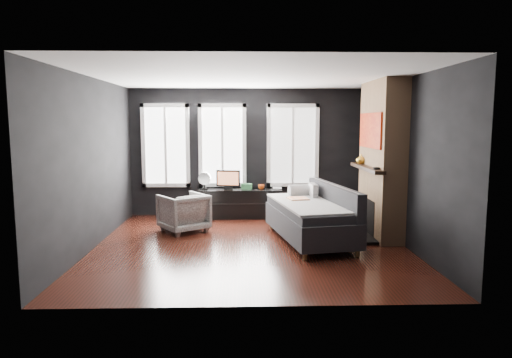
{
  "coord_description": "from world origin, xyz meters",
  "views": [
    {
      "loc": [
        -0.12,
        -7.24,
        1.99
      ],
      "look_at": [
        0.1,
        0.3,
        1.05
      ],
      "focal_mm": 32.0,
      "sensor_mm": 36.0,
      "label": 1
    }
  ],
  "objects_px": {
    "sofa": "(310,213)",
    "mantel_vase": "(361,159)",
    "armchair": "(184,211)",
    "media_console": "(240,203)",
    "mug": "(261,186)",
    "monitor": "(228,178)",
    "book": "(273,183)"
  },
  "relations": [
    {
      "from": "sofa",
      "to": "mantel_vase",
      "type": "height_order",
      "value": "mantel_vase"
    },
    {
      "from": "armchair",
      "to": "sofa",
      "type": "bearing_deg",
      "value": 125.5
    },
    {
      "from": "monitor",
      "to": "mug",
      "type": "bearing_deg",
      "value": 9.27
    },
    {
      "from": "media_console",
      "to": "mantel_vase",
      "type": "bearing_deg",
      "value": -29.01
    },
    {
      "from": "mug",
      "to": "book",
      "type": "xyz_separation_m",
      "value": [
        0.25,
        0.09,
        0.06
      ]
    },
    {
      "from": "armchair",
      "to": "media_console",
      "type": "xyz_separation_m",
      "value": [
        1.02,
        1.25,
        -0.09
      ]
    },
    {
      "from": "armchair",
      "to": "mug",
      "type": "distance_m",
      "value": 1.92
    },
    {
      "from": "armchair",
      "to": "media_console",
      "type": "bearing_deg",
      "value": -164.92
    },
    {
      "from": "media_console",
      "to": "mug",
      "type": "distance_m",
      "value": 0.58
    },
    {
      "from": "sofa",
      "to": "armchair",
      "type": "bearing_deg",
      "value": 150.75
    },
    {
      "from": "media_console",
      "to": "mug",
      "type": "xyz_separation_m",
      "value": [
        0.45,
        -0.05,
        0.36
      ]
    },
    {
      "from": "armchair",
      "to": "media_console",
      "type": "distance_m",
      "value": 1.62
    },
    {
      "from": "sofa",
      "to": "monitor",
      "type": "relative_size",
      "value": 4.34
    },
    {
      "from": "sofa",
      "to": "media_console",
      "type": "height_order",
      "value": "sofa"
    },
    {
      "from": "book",
      "to": "mug",
      "type": "bearing_deg",
      "value": -159.84
    },
    {
      "from": "armchair",
      "to": "media_console",
      "type": "relative_size",
      "value": 0.44
    },
    {
      "from": "armchair",
      "to": "media_console",
      "type": "height_order",
      "value": "armchair"
    },
    {
      "from": "mug",
      "to": "armchair",
      "type": "bearing_deg",
      "value": -140.82
    },
    {
      "from": "sofa",
      "to": "armchair",
      "type": "xyz_separation_m",
      "value": [
        -2.21,
        0.76,
        -0.09
      ]
    },
    {
      "from": "armchair",
      "to": "mug",
      "type": "relative_size",
      "value": 5.94
    },
    {
      "from": "armchair",
      "to": "mug",
      "type": "bearing_deg",
      "value": -176.43
    },
    {
      "from": "mantel_vase",
      "to": "armchair",
      "type": "bearing_deg",
      "value": -178.92
    },
    {
      "from": "media_console",
      "to": "sofa",
      "type": "bearing_deg",
      "value": -60.36
    },
    {
      "from": "media_console",
      "to": "book",
      "type": "distance_m",
      "value": 0.82
    },
    {
      "from": "monitor",
      "to": "mantel_vase",
      "type": "distance_m",
      "value": 2.77
    },
    {
      "from": "monitor",
      "to": "armchair",
      "type": "bearing_deg",
      "value": -111.84
    },
    {
      "from": "sofa",
      "to": "mantel_vase",
      "type": "xyz_separation_m",
      "value": [
        1.05,
        0.82,
        0.84
      ]
    },
    {
      "from": "media_console",
      "to": "armchair",
      "type": "bearing_deg",
      "value": -130.25
    },
    {
      "from": "book",
      "to": "armchair",
      "type": "bearing_deg",
      "value": -143.14
    },
    {
      "from": "armchair",
      "to": "mantel_vase",
      "type": "distance_m",
      "value": 3.39
    },
    {
      "from": "book",
      "to": "mantel_vase",
      "type": "distance_m",
      "value": 2.05
    },
    {
      "from": "armchair",
      "to": "monitor",
      "type": "bearing_deg",
      "value": -158.31
    }
  ]
}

